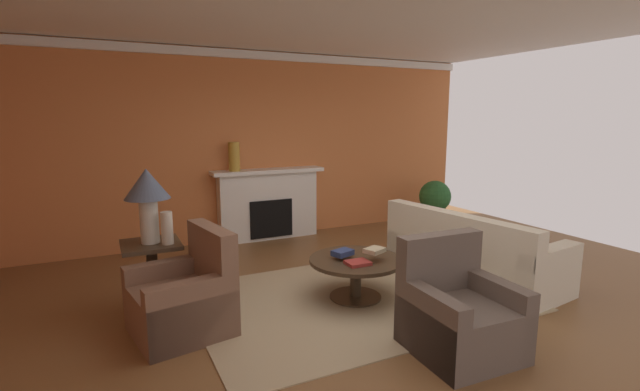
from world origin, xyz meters
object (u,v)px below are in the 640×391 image
Objects in this scene: coffee_table at (356,269)px; side_table at (153,271)px; vase_on_side_table at (167,228)px; table_lamp at (147,191)px; vase_mantel_left at (234,157)px; sofa at (471,255)px; fireplace at (268,206)px; armchair_near_window at (185,300)px; armchair_facing_fireplace at (459,316)px; potted_plant at (435,200)px.

coffee_table is 1.43× the size of side_table.
table_lamp is at bearing 141.34° from vase_on_side_table.
coffee_table is 2.93m from vase_mantel_left.
coffee_table is at bearing 176.49° from sofa.
table_lamp is at bearing 167.52° from sofa.
armchair_near_window is at bearing -123.37° from fireplace.
coffee_table is 1.99m from vase_on_side_table.
vase_mantel_left reaches higher than sofa.
sofa is at bearing -3.51° from coffee_table.
armchair_facing_fireplace is 4.43m from potted_plant.
armchair_facing_fireplace reaches higher than side_table.
fireplace reaches higher than potted_plant.
armchair_facing_fireplace is 1.27× the size of table_lamp.
armchair_near_window is 2.92× the size of vase_on_side_table.
potted_plant is (2.93, -0.57, -0.05)m from fireplace.
armchair_near_window is 1.36× the size of side_table.
armchair_near_window is 2.41m from armchair_facing_fireplace.
fireplace is at bearing 5.12° from vase_mantel_left.
table_lamp is at bearing 160.88° from coffee_table.
fireplace is 1.80× the size of coffee_table.
vase_on_side_table reaches higher than armchair_facing_fireplace.
armchair_facing_fireplace is at bearing -81.11° from coffee_table.
side_table is 2.15× the size of vase_on_side_table.
vase_on_side_table is at bearing -130.22° from fireplace.
vase_on_side_table is (-1.28, -2.12, -0.49)m from vase_mantel_left.
vase_mantel_left reaches higher than fireplace.
fireplace is 5.53× the size of vase_on_side_table.
potted_plant is (4.76, 1.60, -0.37)m from vase_on_side_table.
table_lamp is 1.71× the size of vase_mantel_left.
vase_mantel_left is (-0.55, -0.05, 0.81)m from fireplace.
vase_mantel_left is at bearing -174.88° from fireplace.
potted_plant is at bearing 58.91° from sofa.
sofa is (1.56, -2.83, -0.24)m from fireplace.
vase_on_side_table is (-3.40, 0.66, 0.56)m from sofa.
sofa reaches higher than potted_plant.
armchair_facing_fireplace is 2.92× the size of vase_on_side_table.
table_lamp is 5.18m from potted_plant.
armchair_facing_fireplace is 3.12m from table_lamp.
fireplace is 2.86m from vase_on_side_table.
armchair_facing_fireplace is at bearing -42.58° from side_table.
coffee_table is 1.20× the size of potted_plant.
table_lamp reaches higher than side_table.
vase_on_side_table is at bearing 168.93° from sofa.
table_lamp is (0.00, 0.00, 0.82)m from side_table.
fireplace is 4.08m from armchair_facing_fireplace.
side_table is at bearing 137.42° from armchair_facing_fireplace.
fireplace is 0.98m from vase_mantel_left.
fireplace is at bearing 93.00° from armchair_facing_fireplace.
armchair_facing_fireplace is at bearing -42.84° from vase_on_side_table.
table_lamp is 0.41m from vase_on_side_table.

